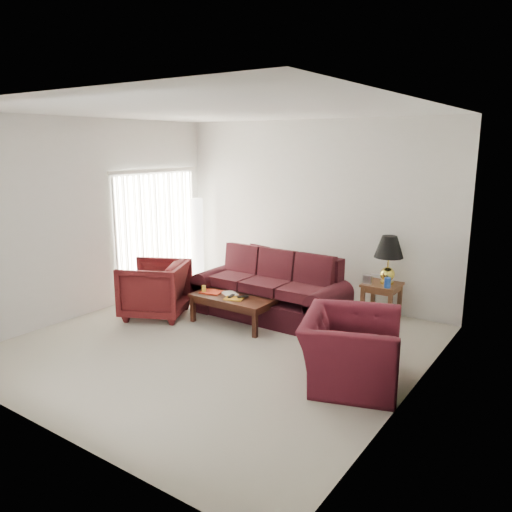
% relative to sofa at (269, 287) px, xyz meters
% --- Properties ---
extents(floor, '(5.00, 5.00, 0.00)m').
position_rel_sofa_xyz_m(floor, '(0.05, -1.27, -0.48)').
color(floor, beige).
rests_on(floor, ground).
extents(blinds, '(0.10, 2.00, 2.16)m').
position_rel_sofa_xyz_m(blinds, '(-2.37, 0.03, 0.60)').
color(blinds, silver).
rests_on(blinds, ground).
extents(sofa, '(2.37, 1.06, 0.96)m').
position_rel_sofa_xyz_m(sofa, '(0.00, 0.00, 0.00)').
color(sofa, black).
rests_on(sofa, ground).
extents(throw_pillow, '(0.41, 0.26, 0.40)m').
position_rel_sofa_xyz_m(throw_pillow, '(-0.75, 0.81, 0.24)').
color(throw_pillow, black).
rests_on(throw_pillow, sofa).
extents(end_table, '(0.54, 0.54, 0.57)m').
position_rel_sofa_xyz_m(end_table, '(1.45, 0.88, -0.20)').
color(end_table, '#472818').
rests_on(end_table, ground).
extents(table_lamp, '(0.57, 0.57, 0.72)m').
position_rel_sofa_xyz_m(table_lamp, '(1.50, 0.93, 0.45)').
color(table_lamp, '#DFC745').
rests_on(table_lamp, end_table).
extents(clock, '(0.13, 0.05, 0.13)m').
position_rel_sofa_xyz_m(clock, '(1.27, 0.74, 0.15)').
color(clock, silver).
rests_on(clock, end_table).
extents(blue_canister, '(0.10, 0.10, 0.15)m').
position_rel_sofa_xyz_m(blue_canister, '(1.59, 0.70, 0.16)').
color(blue_canister, navy).
rests_on(blue_canister, end_table).
extents(picture_frame, '(0.17, 0.19, 0.05)m').
position_rel_sofa_xyz_m(picture_frame, '(1.28, 1.03, 0.16)').
color(picture_frame, silver).
rests_on(picture_frame, end_table).
extents(floor_lamp, '(0.28, 0.28, 1.65)m').
position_rel_sofa_xyz_m(floor_lamp, '(-2.14, 0.81, 0.34)').
color(floor_lamp, white).
rests_on(floor_lamp, ground).
extents(armchair_left, '(1.25, 1.23, 0.86)m').
position_rel_sofa_xyz_m(armchair_left, '(-1.48, -0.94, -0.05)').
color(armchair_left, '#451011').
rests_on(armchair_left, ground).
extents(armchair_right, '(1.35, 1.45, 0.77)m').
position_rel_sofa_xyz_m(armchair_right, '(1.91, -1.28, -0.10)').
color(armchair_right, '#400E18').
rests_on(armchair_right, ground).
extents(coffee_table, '(1.36, 0.95, 0.43)m').
position_rel_sofa_xyz_m(coffee_table, '(-0.27, -0.55, -0.27)').
color(coffee_table, black).
rests_on(coffee_table, ground).
extents(magazine_red, '(0.35, 0.29, 0.02)m').
position_rel_sofa_xyz_m(magazine_red, '(-0.65, -0.60, -0.04)').
color(magazine_red, '#B72812').
rests_on(magazine_red, coffee_table).
extents(magazine_white, '(0.31, 0.28, 0.01)m').
position_rel_sofa_xyz_m(magazine_white, '(-0.38, -0.49, -0.04)').
color(magazine_white, white).
rests_on(magazine_white, coffee_table).
extents(magazine_orange, '(0.31, 0.27, 0.01)m').
position_rel_sofa_xyz_m(magazine_orange, '(-0.18, -0.66, -0.04)').
color(magazine_orange, '#C48117').
rests_on(magazine_orange, coffee_table).
extents(remote_a, '(0.08, 0.16, 0.02)m').
position_rel_sofa_xyz_m(remote_a, '(-0.25, -0.63, -0.02)').
color(remote_a, black).
rests_on(remote_a, coffee_table).
extents(remote_b, '(0.13, 0.16, 0.02)m').
position_rel_sofa_xyz_m(remote_b, '(-0.09, -0.56, -0.02)').
color(remote_b, black).
rests_on(remote_b, coffee_table).
extents(yellow_glass, '(0.08, 0.08, 0.11)m').
position_rel_sofa_xyz_m(yellow_glass, '(-0.74, -0.66, 0.00)').
color(yellow_glass, yellow).
rests_on(yellow_glass, coffee_table).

